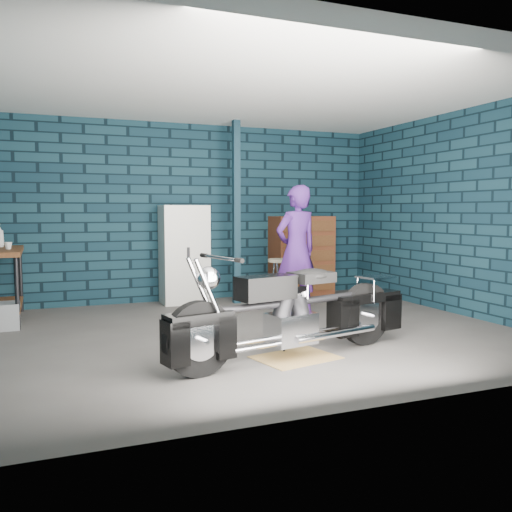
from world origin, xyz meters
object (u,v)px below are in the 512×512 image
Objects in this scene: person at (297,250)px; shop_stool at (280,281)px; tool_chest at (302,256)px; locker at (184,254)px; motorcycle at (296,305)px.

shop_stool is (0.15, 0.84, -0.52)m from person.
tool_chest is 0.91m from shop_stool.
tool_chest is at bearing -128.92° from person.
tool_chest is 1.94× the size of shop_stool.
tool_chest is (1.95, 0.00, -0.08)m from locker.
motorcycle is at bearing 54.09° from person.
tool_chest is (0.78, 1.41, -0.21)m from person.
person is 1.00m from shop_stool.
motorcycle is 2.20m from person.
tool_chest reaches higher than shop_stool.
shop_stool is (-0.64, -0.57, -0.31)m from tool_chest.
shop_stool is (1.10, 2.79, -0.17)m from motorcycle.
motorcycle is 1.33× the size of person.
tool_chest is (1.73, 3.36, 0.14)m from motorcycle.
person is at bearing -99.82° from shop_stool.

